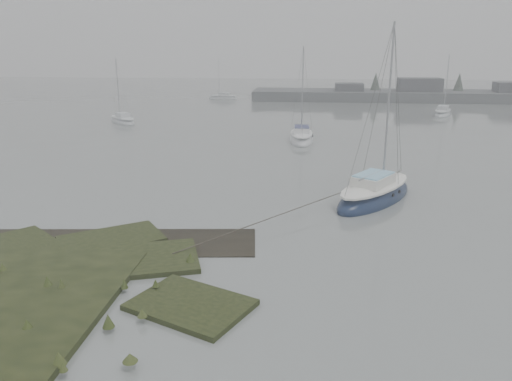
# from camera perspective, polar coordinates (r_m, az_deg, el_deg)

# --- Properties ---
(ground) EXTENTS (160.00, 160.00, 0.00)m
(ground) POSITION_cam_1_polar(r_m,az_deg,el_deg) (44.87, 0.70, 6.25)
(ground) COLOR slate
(ground) RESTS_ON ground
(far_shoreline) EXTENTS (60.00, 8.00, 4.15)m
(far_shoreline) POSITION_cam_1_polar(r_m,az_deg,el_deg) (79.61, 22.85, 10.01)
(far_shoreline) COLOR #4C4F51
(far_shoreline) RESTS_ON ground
(sailboat_main) EXTENTS (5.62, 6.93, 9.63)m
(sailboat_main) POSITION_cam_1_polar(r_m,az_deg,el_deg) (26.72, 13.40, -0.49)
(sailboat_main) COLOR #121D39
(sailboat_main) RESTS_ON ground
(sailboat_white) EXTENTS (2.12, 5.97, 8.35)m
(sailboat_white) POSITION_cam_1_polar(r_m,az_deg,el_deg) (42.60, 5.21, 6.00)
(sailboat_white) COLOR silver
(sailboat_white) RESTS_ON ground
(sailboat_far_a) EXTENTS (4.57, 4.87, 7.10)m
(sailboat_far_a) POSITION_cam_1_polar(r_m,az_deg,el_deg) (54.20, -14.99, 7.68)
(sailboat_far_a) COLOR #B1B7BC
(sailboat_far_a) RESTS_ON ground
(sailboat_far_b) EXTENTS (3.51, 5.54, 7.43)m
(sailboat_far_b) POSITION_cam_1_polar(r_m,az_deg,el_deg) (62.16, 20.56, 8.25)
(sailboat_far_b) COLOR #B8BFC3
(sailboat_far_b) RESTS_ON ground
(sailboat_far_c) EXTENTS (4.65, 2.08, 6.35)m
(sailboat_far_c) POSITION_cam_1_polar(r_m,az_deg,el_deg) (76.46, -3.79, 10.52)
(sailboat_far_c) COLOR #AEB5B8
(sailboat_far_c) RESTS_ON ground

